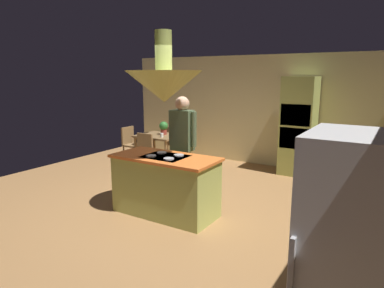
% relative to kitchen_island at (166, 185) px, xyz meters
% --- Properties ---
extents(ground, '(8.16, 8.16, 0.00)m').
position_rel_kitchen_island_xyz_m(ground, '(0.00, 0.20, -0.46)').
color(ground, '#9E7042').
extents(wall_back, '(6.80, 0.10, 2.55)m').
position_rel_kitchen_island_xyz_m(wall_back, '(0.00, 3.65, 0.82)').
color(wall_back, beige).
rests_on(wall_back, ground).
extents(kitchen_island, '(1.61, 0.76, 0.93)m').
position_rel_kitchen_island_xyz_m(kitchen_island, '(0.00, 0.00, 0.00)').
color(kitchen_island, '#A8B259').
rests_on(kitchen_island, ground).
extents(counter_run_right, '(0.73, 2.51, 0.91)m').
position_rel_kitchen_island_xyz_m(counter_run_right, '(2.84, 0.80, 0.00)').
color(counter_run_right, '#A8B259').
rests_on(counter_run_right, ground).
extents(oven_tower, '(0.66, 0.62, 2.07)m').
position_rel_kitchen_island_xyz_m(oven_tower, '(1.10, 3.24, 0.58)').
color(oven_tower, '#A8B259').
rests_on(oven_tower, ground).
extents(refrigerator, '(0.72, 0.74, 1.74)m').
position_rel_kitchen_island_xyz_m(refrigerator, '(2.80, -1.70, 0.41)').
color(refrigerator, white).
rests_on(refrigerator, ground).
extents(dining_table, '(0.97, 0.80, 0.76)m').
position_rel_kitchen_island_xyz_m(dining_table, '(-1.70, 2.10, 0.19)').
color(dining_table, olive).
rests_on(dining_table, ground).
extents(person_at_island, '(0.53, 0.23, 1.76)m').
position_rel_kitchen_island_xyz_m(person_at_island, '(-0.12, 0.65, 0.56)').
color(person_at_island, tan).
rests_on(person_at_island, ground).
extents(range_hood, '(1.10, 1.10, 1.00)m').
position_rel_kitchen_island_xyz_m(range_hood, '(0.00, 0.00, 1.50)').
color(range_hood, '#A8B259').
extents(pendant_light_over_table, '(0.32, 0.32, 0.82)m').
position_rel_kitchen_island_xyz_m(pendant_light_over_table, '(-1.70, 2.10, 1.40)').
color(pendant_light_over_table, beige).
extents(chair_facing_island, '(0.40, 0.40, 0.87)m').
position_rel_kitchen_island_xyz_m(chair_facing_island, '(-1.70, 1.48, 0.05)').
color(chair_facing_island, olive).
rests_on(chair_facing_island, ground).
extents(chair_by_back_wall, '(0.40, 0.40, 0.87)m').
position_rel_kitchen_island_xyz_m(chair_by_back_wall, '(-1.70, 2.72, 0.05)').
color(chair_by_back_wall, olive).
rests_on(chair_by_back_wall, ground).
extents(chair_at_corner, '(0.40, 0.40, 0.87)m').
position_rel_kitchen_island_xyz_m(chair_at_corner, '(-2.56, 2.10, 0.05)').
color(chair_at_corner, olive).
rests_on(chair_at_corner, ground).
extents(potted_plant_on_table, '(0.20, 0.20, 0.30)m').
position_rel_kitchen_island_xyz_m(potted_plant_on_table, '(-1.65, 2.20, 0.47)').
color(potted_plant_on_table, '#99382D').
rests_on(potted_plant_on_table, dining_table).
extents(cup_on_table, '(0.07, 0.07, 0.09)m').
position_rel_kitchen_island_xyz_m(cup_on_table, '(-1.48, 1.90, 0.35)').
color(cup_on_table, white).
rests_on(cup_on_table, dining_table).
extents(canister_flour, '(0.11, 0.11, 0.19)m').
position_rel_kitchen_island_xyz_m(canister_flour, '(2.84, 0.18, 0.54)').
color(canister_flour, silver).
rests_on(canister_flour, counter_run_right).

